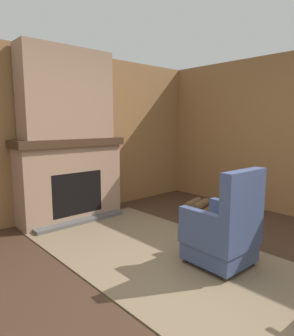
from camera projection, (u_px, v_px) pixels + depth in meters
ground_plane at (196, 279)px, 2.85m from camera, size 14.00×14.00×0.00m
wood_panel_wall_left at (61, 136)px, 4.63m from camera, size 0.06×5.93×2.55m
fireplace_hearth at (71, 180)px, 4.54m from camera, size 0.66×1.65×1.24m
chimney_breast at (67, 94)px, 4.36m from camera, size 0.40×1.36×1.29m
area_rug at (175, 262)px, 3.19m from camera, size 3.88×1.82×0.01m
armchair at (224, 232)px, 3.04m from camera, size 0.64×0.61×1.03m
firewood_stack at (197, 208)px, 4.80m from camera, size 0.50×0.52×0.25m
oil_lamp_vase at (47, 132)px, 4.26m from camera, size 0.13×0.13×0.29m
storage_case at (87, 134)px, 4.70m from camera, size 0.17×0.28×0.11m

